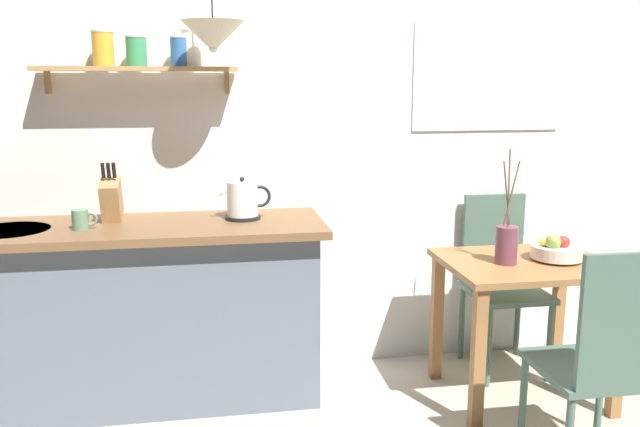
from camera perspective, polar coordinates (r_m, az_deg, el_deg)
ground_plane at (r=3.38m, az=2.49°, el=-16.79°), size 14.00×14.00×0.00m
back_wall at (r=3.67m, az=3.66°, el=7.54°), size 6.80×0.11×2.70m
kitchen_counter at (r=3.44m, az=-15.31°, el=-8.23°), size 1.83×0.63×0.92m
wall_shelf at (r=3.42m, az=-14.77°, el=12.91°), size 0.97×0.20×0.31m
dining_table at (r=3.47m, az=17.29°, el=-6.12°), size 0.81×0.66×0.72m
dining_chair_near at (r=2.88m, az=23.36°, el=-11.28°), size 0.43×0.44×0.98m
dining_chair_far at (r=3.85m, az=15.30°, el=-5.10°), size 0.41×0.43×0.97m
fruit_bowl at (r=3.47m, az=19.77°, el=-2.98°), size 0.25×0.25×0.14m
twig_vase at (r=3.33m, az=15.80°, el=-2.49°), size 0.11×0.11×0.56m
electric_kettle at (r=3.31m, az=-6.68°, el=1.12°), size 0.26×0.18×0.21m
knife_block at (r=3.37m, az=-17.61°, el=1.23°), size 0.09×0.19×0.30m
coffee_mug_by_sink at (r=3.26m, az=-19.95°, el=-0.50°), size 0.12×0.08×0.09m
pendant_lamp at (r=3.16m, az=-9.23°, el=14.88°), size 0.29×0.29×0.56m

